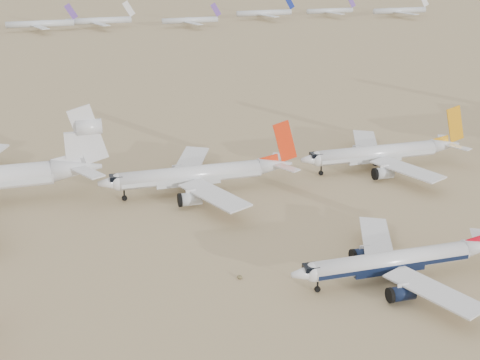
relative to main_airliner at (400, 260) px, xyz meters
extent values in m
plane|color=#836C4C|center=(3.41, -6.33, -3.79)|extent=(7000.00, 7000.00, 0.00)
cylinder|color=silver|center=(-1.77, 0.00, 0.17)|extent=(29.14, 3.44, 3.44)
cube|color=black|center=(-1.77, 0.00, -0.26)|extent=(28.56, 3.50, 0.78)
sphere|color=silver|center=(-16.34, 0.00, 0.17)|extent=(3.44, 3.44, 3.44)
cube|color=black|center=(-16.85, 0.00, 1.12)|extent=(2.41, 2.24, 0.86)
cube|color=silver|center=(0.49, -10.22, -0.43)|extent=(11.26, 17.74, 0.54)
cylinder|color=black|center=(-3.38, -7.16, -1.99)|extent=(4.05, 2.48, 2.48)
cube|color=silver|center=(0.49, 10.22, -0.43)|extent=(11.26, 17.74, 0.54)
cube|color=silver|center=(17.66, 3.35, 0.86)|extent=(4.63, 6.05, 0.21)
cylinder|color=black|center=(-3.38, 7.16, -1.99)|extent=(4.05, 2.48, 2.48)
cylinder|color=black|center=(-15.48, 0.00, -3.28)|extent=(1.03, 0.43, 1.03)
cylinder|color=black|center=(-0.55, -2.41, -3.07)|extent=(1.45, 0.86, 1.45)
cylinder|color=black|center=(-0.55, 2.41, -3.07)|extent=(1.45, 0.86, 1.45)
cylinder|color=silver|center=(21.51, 51.75, 0.64)|extent=(31.75, 3.86, 3.86)
cube|color=silver|center=(21.51, 51.75, 0.16)|extent=(31.12, 3.92, 0.87)
sphere|color=silver|center=(5.63, 51.75, 0.64)|extent=(3.86, 3.86, 3.86)
cube|color=black|center=(5.05, 51.75, 1.71)|extent=(2.70, 2.51, 0.96)
cone|color=silver|center=(41.13, 51.75, 0.93)|extent=(7.94, 3.86, 3.86)
cube|color=silver|center=(23.96, 40.56, -0.03)|extent=(12.26, 19.32, 0.60)
cube|color=silver|center=(42.67, 48.08, 1.42)|extent=(5.04, 6.59, 0.23)
cylinder|color=silver|center=(19.74, 43.89, -1.77)|extent=(4.41, 2.78, 2.78)
cube|color=silver|center=(23.96, 62.94, -0.03)|extent=(12.26, 19.32, 0.60)
cube|color=silver|center=(42.67, 55.41, 1.42)|extent=(5.04, 6.59, 0.23)
cylinder|color=silver|center=(19.74, 59.60, -1.77)|extent=(4.41, 2.78, 2.78)
cube|color=orange|center=(43.34, 51.75, 6.43)|extent=(6.02, 0.31, 9.92)
cylinder|color=black|center=(6.60, 51.75, -3.21)|extent=(1.16, 0.48, 1.16)
cylinder|color=black|center=(22.83, 49.04, -2.98)|extent=(1.62, 0.96, 1.62)
cylinder|color=black|center=(22.83, 54.45, -2.98)|extent=(1.62, 0.96, 1.62)
cylinder|color=silver|center=(-26.82, 49.08, 0.85)|extent=(33.02, 4.04, 4.04)
cube|color=silver|center=(-26.82, 49.08, 0.34)|extent=(32.36, 4.10, 0.91)
sphere|color=silver|center=(-43.33, 49.08, 0.85)|extent=(4.04, 4.04, 4.04)
cube|color=black|center=(-43.94, 49.08, 1.96)|extent=(2.83, 2.62, 1.01)
cone|color=silver|center=(-6.41, 49.08, 1.15)|extent=(8.26, 4.04, 4.04)
cube|color=silver|center=(-24.27, 37.43, 0.14)|extent=(12.75, 20.10, 0.62)
cube|color=silver|center=(-4.81, 45.27, 1.66)|extent=(5.24, 6.85, 0.24)
cylinder|color=silver|center=(-28.66, 40.90, -1.68)|extent=(4.59, 2.91, 2.91)
cube|color=silver|center=(-24.27, 60.73, 0.14)|extent=(12.75, 20.10, 0.62)
cube|color=silver|center=(-4.81, 52.90, 1.66)|extent=(5.24, 6.85, 0.24)
cylinder|color=silver|center=(-28.66, 57.27, -1.68)|extent=(4.59, 2.91, 2.91)
cube|color=red|center=(-4.12, 49.08, 6.88)|extent=(6.26, 0.32, 10.31)
cylinder|color=black|center=(-42.33, 49.08, -3.19)|extent=(1.21, 0.50, 1.21)
cylinder|color=black|center=(-25.45, 46.26, -2.95)|extent=(1.70, 1.01, 1.70)
cylinder|color=black|center=(-25.45, 51.91, -2.95)|extent=(1.70, 1.01, 1.70)
cone|color=silver|center=(-51.99, 55.15, 2.81)|extent=(11.25, 5.39, 5.39)
cube|color=silver|center=(-49.80, 49.96, 3.48)|extent=(7.14, 9.34, 0.32)
cube|color=silver|center=(-49.80, 60.33, 3.48)|extent=(7.14, 9.34, 0.32)
cube|color=silver|center=(-48.87, 55.15, 10.58)|extent=(8.53, 0.43, 14.05)
cylinder|color=silver|center=(-48.55, 55.15, 12.32)|extent=(5.63, 3.49, 3.49)
cylinder|color=silver|center=(-58.33, 307.89, 0.45)|extent=(37.34, 3.69, 3.69)
cube|color=#613B9C|center=(-40.76, 307.89, 6.69)|extent=(7.44, 0.37, 9.37)
cube|color=silver|center=(-58.33, 298.22, -0.10)|extent=(9.84, 17.19, 0.37)
cube|color=silver|center=(-58.33, 317.55, -0.10)|extent=(9.84, 17.19, 0.37)
cylinder|color=silver|center=(-25.32, 311.17, 0.46)|extent=(37.51, 3.71, 3.71)
cube|color=silver|center=(-7.67, 311.17, 6.73)|extent=(7.47, 0.37, 9.41)
cube|color=silver|center=(-25.32, 301.46, -0.10)|extent=(9.88, 17.27, 0.37)
cube|color=silver|center=(-25.32, 320.88, -0.10)|extent=(9.88, 17.27, 0.37)
cylinder|color=silver|center=(26.41, 299.70, 0.25)|extent=(33.26, 3.29, 3.29)
cube|color=#613B9C|center=(42.06, 299.70, 5.81)|extent=(6.62, 0.33, 8.34)
cube|color=silver|center=(26.41, 291.10, -0.24)|extent=(8.76, 15.31, 0.33)
cube|color=silver|center=(26.41, 308.31, -0.24)|extent=(8.76, 15.31, 0.33)
cylinder|color=silver|center=(78.16, 318.20, 0.37)|extent=(35.76, 3.53, 3.53)
cube|color=navy|center=(94.98, 318.20, 6.35)|extent=(7.12, 0.35, 8.97)
cube|color=silver|center=(78.16, 308.94, -0.16)|extent=(9.42, 16.46, 0.35)
cube|color=silver|center=(78.16, 327.45, -0.16)|extent=(9.42, 16.46, 0.35)
cylinder|color=silver|center=(122.96, 317.92, 0.17)|extent=(31.54, 3.12, 3.12)
cube|color=#613B9C|center=(137.80, 317.92, 5.43)|extent=(6.28, 0.31, 7.91)
cube|color=silver|center=(122.96, 309.76, -0.30)|extent=(8.31, 14.52, 0.31)
cube|color=silver|center=(122.96, 326.08, -0.30)|extent=(8.31, 14.52, 0.31)
cylinder|color=silver|center=(165.96, 304.70, 0.41)|extent=(36.48, 3.61, 3.61)
cube|color=silver|center=(183.13, 304.70, 6.50)|extent=(7.27, 0.36, 9.15)
cube|color=silver|center=(165.96, 295.26, -0.13)|extent=(9.61, 16.79, 0.36)
cube|color=silver|center=(165.96, 314.15, -0.13)|extent=(9.61, 16.79, 0.36)
ellipsoid|color=brown|center=(-26.99, 8.07, -3.50)|extent=(0.98, 0.98, 0.54)
camera|label=1|loc=(-55.62, -91.78, 55.63)|focal=50.00mm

